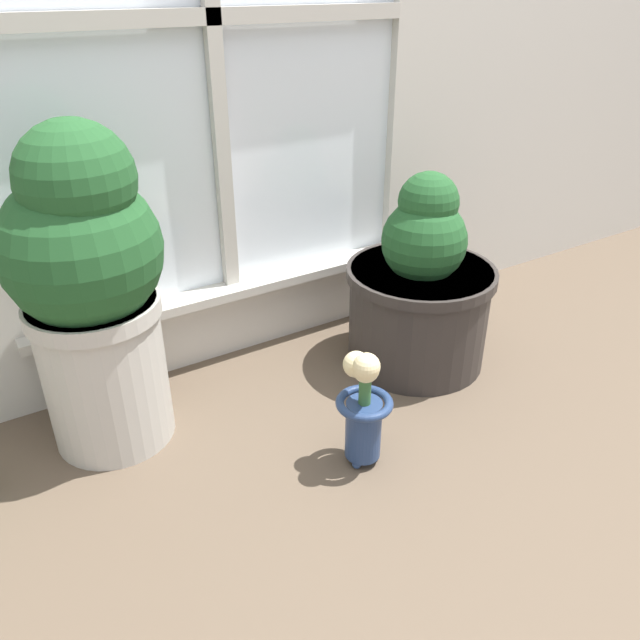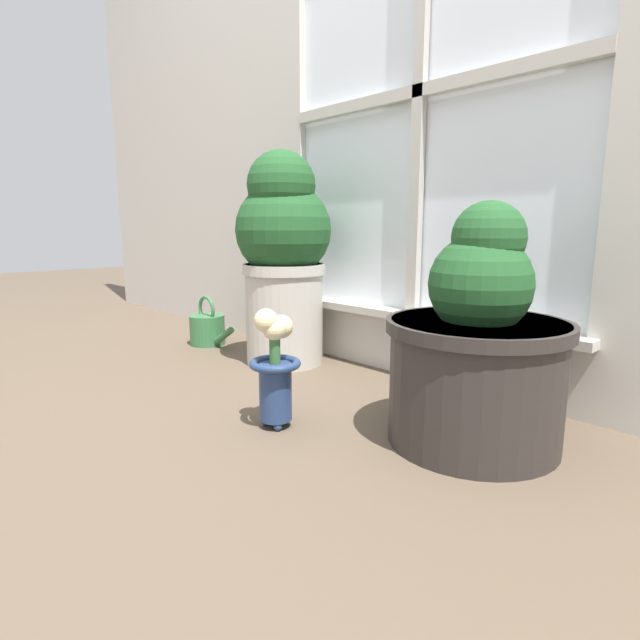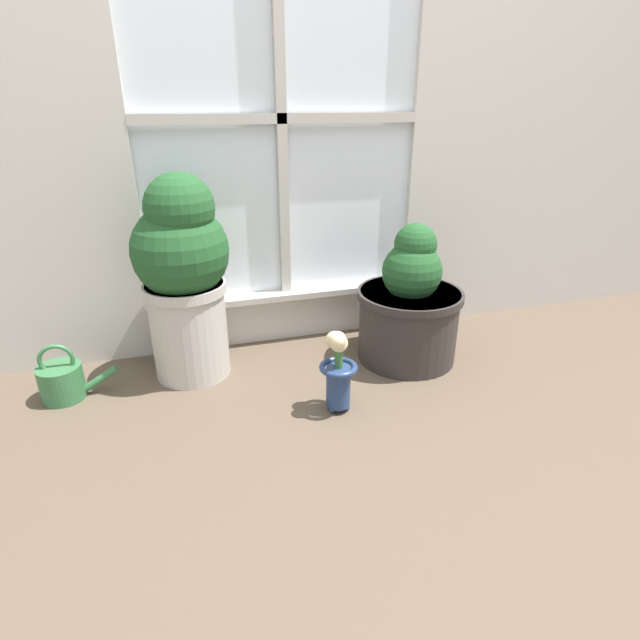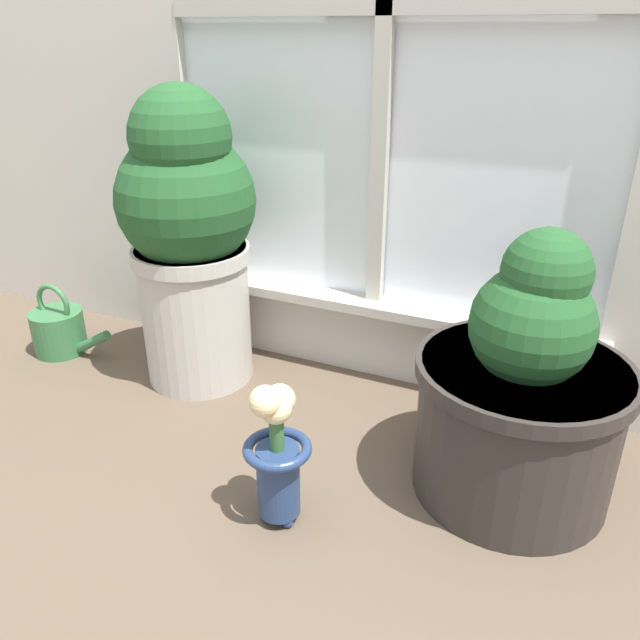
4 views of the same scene
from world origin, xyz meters
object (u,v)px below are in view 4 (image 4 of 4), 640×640
at_px(flower_vase, 277,451).
at_px(watering_can, 59,330).
at_px(potted_plant_left, 189,233).
at_px(potted_plant_right, 521,396).

relative_size(flower_vase, watering_can, 1.14).
xyz_separation_m(potted_plant_left, potted_plant_right, (0.79, -0.11, -0.17)).
bearing_deg(watering_can, potted_plant_left, 6.87).
bearing_deg(watering_can, flower_vase, -20.91).
distance_m(potted_plant_right, watering_can, 1.22).
distance_m(potted_plant_left, potted_plant_right, 0.81).
height_order(potted_plant_left, flower_vase, potted_plant_left).
bearing_deg(flower_vase, potted_plant_left, 138.43).
relative_size(potted_plant_right, watering_can, 2.08).
bearing_deg(potted_plant_left, potted_plant_right, -8.25).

